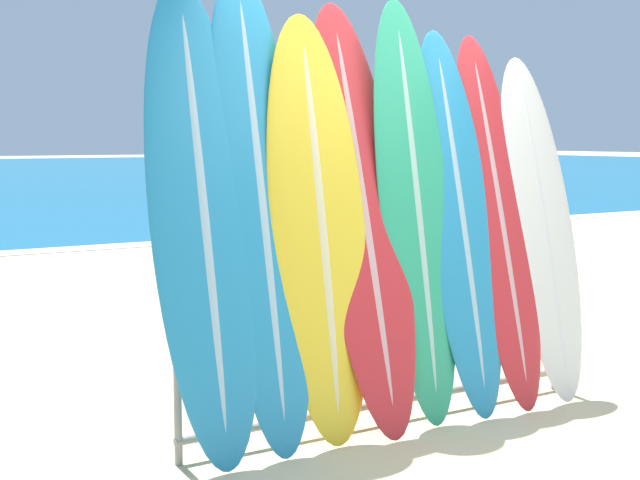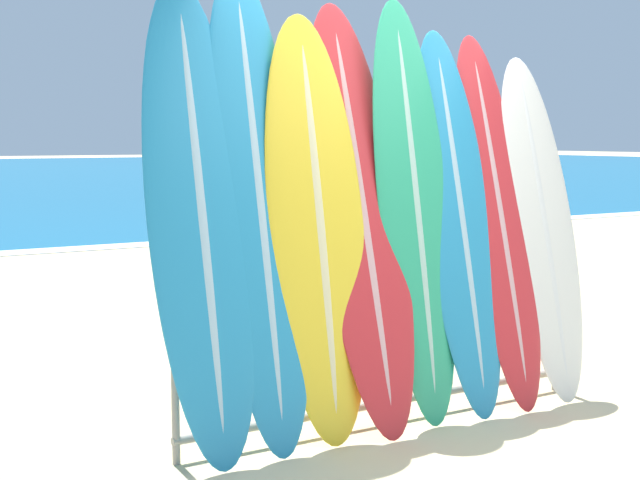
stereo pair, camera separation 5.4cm
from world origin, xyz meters
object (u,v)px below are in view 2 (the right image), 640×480
object	(u,v)px
surfboard_slot_6	(498,219)
person_far_right	(173,195)
surfboard_slot_0	(201,220)
surfboard_slot_3	(361,215)
surfboard_slot_5	(459,221)
surfboard_slot_1	(259,208)
surfboard_rack	(391,335)
surfboard_slot_7	(542,227)
surfboard_slot_2	(317,228)
surfboard_slot_4	(415,210)
person_far_left	(273,200)
person_near_water	(390,208)

from	to	relation	value
surfboard_slot_6	person_far_right	distance (m)	7.82
surfboard_slot_0	surfboard_slot_3	bearing A→B (deg)	0.70
surfboard_slot_5	surfboard_slot_6	world-z (taller)	surfboard_slot_5
surfboard_slot_1	surfboard_slot_3	bearing A→B (deg)	0.02
surfboard_slot_3	surfboard_rack	bearing A→B (deg)	-14.45
surfboard_slot_6	person_far_right	bearing A→B (deg)	83.54
surfboard_slot_3	surfboard_slot_7	xyz separation A→B (m)	(1.34, -0.04, -0.13)
surfboard_slot_7	person_far_right	distance (m)	7.81
surfboard_slot_1	surfboard_slot_2	distance (m)	0.35
surfboard_slot_3	surfboard_slot_5	size ratio (longest dim) A/B	1.05
surfboard_slot_4	surfboard_slot_5	bearing A→B (deg)	-1.59
surfboard_slot_3	surfboard_slot_2	bearing A→B (deg)	-171.84
surfboard_slot_5	person_far_left	xyz separation A→B (m)	(1.27, 4.85, -0.21)
surfboard_slot_5	surfboard_slot_6	distance (m)	0.32
person_far_right	surfboard_slot_4	bearing A→B (deg)	172.83
surfboard_rack	surfboard_slot_6	bearing A→B (deg)	1.52
surfboard_slot_3	surfboard_slot_6	size ratio (longest dim) A/B	1.06
person_near_water	person_far_right	world-z (taller)	person_near_water
surfboard_slot_6	surfboard_slot_1	bearing A→B (deg)	179.17
surfboard_rack	surfboard_slot_7	xyz separation A→B (m)	(1.16, 0.00, 0.57)
surfboard_slot_2	surfboard_slot_6	xyz separation A→B (m)	(1.30, 0.02, -0.01)
surfboard_rack	person_far_right	xyz separation A→B (m)	(1.69, 7.79, 0.32)
surfboard_slot_0	person_near_water	bearing A→B (deg)	43.40
surfboard_slot_1	surfboard_slot_3	world-z (taller)	surfboard_slot_1
surfboard_slot_4	surfboard_slot_7	xyz separation A→B (m)	(0.98, -0.02, -0.14)
surfboard_slot_7	person_far_right	xyz separation A→B (m)	(0.53, 7.79, -0.24)
surfboard_slot_2	surfboard_slot_3	bearing A→B (deg)	8.16
surfboard_slot_1	surfboard_slot_6	distance (m)	1.63
surfboard_slot_6	surfboard_slot_7	distance (m)	0.35
surfboard_slot_6	person_far_right	world-z (taller)	surfboard_slot_6
surfboard_rack	surfboard_slot_6	xyz separation A→B (m)	(0.81, 0.02, 0.63)
surfboard_slot_0	surfboard_slot_2	world-z (taller)	surfboard_slot_0
surfboard_slot_0	person_near_water	distance (m)	4.76
surfboard_slot_2	surfboard_slot_6	size ratio (longest dim) A/B	1.01
person_near_water	surfboard_slot_3	bearing A→B (deg)	64.13
surfboard_slot_2	person_far_right	world-z (taller)	surfboard_slot_2
surfboard_slot_0	surfboard_slot_5	xyz separation A→B (m)	(1.65, -0.02, -0.08)
surfboard_slot_1	surfboard_slot_2	xyz separation A→B (m)	(0.33, -0.04, -0.12)
surfboard_slot_5	person_near_water	world-z (taller)	surfboard_slot_5
surfboard_slot_0	person_far_right	size ratio (longest dim) A/B	1.60
surfboard_slot_0	surfboard_slot_4	bearing A→B (deg)	-0.47
surfboard_slot_5	person_far_left	world-z (taller)	surfboard_slot_5
surfboard_slot_7	person_far_right	size ratio (longest dim) A/B	1.41
person_near_water	person_far_left	world-z (taller)	person_far_left
surfboard_slot_0	surfboard_slot_4	xyz separation A→B (m)	(1.33, -0.01, -0.00)
surfboard_slot_3	surfboard_slot_4	world-z (taller)	surfboard_slot_4
surfboard_slot_4	person_far_left	distance (m)	5.10
surfboard_slot_3	surfboard_slot_7	world-z (taller)	surfboard_slot_3
person_near_water	surfboard_slot_2	bearing A→B (deg)	61.21
surfboard_slot_1	surfboard_slot_2	bearing A→B (deg)	-7.70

